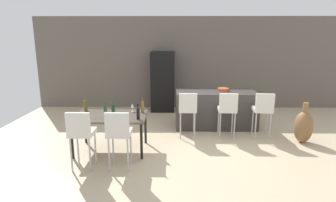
% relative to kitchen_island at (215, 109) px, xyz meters
% --- Properties ---
extents(ground_plane, '(10.00, 10.00, 0.00)m').
position_rel_kitchen_island_xyz_m(ground_plane, '(-0.47, -1.03, -0.46)').
color(ground_plane, '#C6B28E').
extents(back_wall, '(10.00, 0.12, 2.90)m').
position_rel_kitchen_island_xyz_m(back_wall, '(-0.47, 2.06, 0.99)').
color(back_wall, '#665B51').
rests_on(back_wall, ground_plane).
extents(kitchen_island, '(2.01, 0.89, 0.92)m').
position_rel_kitchen_island_xyz_m(kitchen_island, '(0.00, 0.00, 0.00)').
color(kitchen_island, '#383330').
rests_on(kitchen_island, ground_plane).
extents(bar_chair_left, '(0.41, 0.41, 1.05)m').
position_rel_kitchen_island_xyz_m(bar_chair_left, '(-0.76, -0.83, 0.24)').
color(bar_chair_left, silver).
rests_on(bar_chair_left, ground_plane).
extents(bar_chair_middle, '(0.42, 0.42, 1.05)m').
position_rel_kitchen_island_xyz_m(bar_chair_middle, '(0.14, -0.83, 0.24)').
color(bar_chair_middle, silver).
rests_on(bar_chair_middle, ground_plane).
extents(bar_chair_right, '(0.43, 0.43, 1.05)m').
position_rel_kitchen_island_xyz_m(bar_chair_right, '(0.94, -0.83, 0.24)').
color(bar_chair_right, silver).
rests_on(bar_chair_right, ground_plane).
extents(dining_table, '(1.43, 0.94, 0.74)m').
position_rel_kitchen_island_xyz_m(dining_table, '(-2.34, -1.60, 0.22)').
color(dining_table, '#4C4238').
rests_on(dining_table, ground_plane).
extents(dining_chair_near, '(0.41, 0.41, 1.05)m').
position_rel_kitchen_island_xyz_m(dining_chair_near, '(-2.66, -2.43, 0.24)').
color(dining_chair_near, silver).
rests_on(dining_chair_near, ground_plane).
extents(dining_chair_far, '(0.40, 0.40, 1.05)m').
position_rel_kitchen_island_xyz_m(dining_chair_far, '(-2.02, -2.43, 0.24)').
color(dining_chair_far, silver).
rests_on(dining_chair_far, ground_plane).
extents(wine_bottle_left, '(0.06, 0.06, 0.29)m').
position_rel_kitchen_island_xyz_m(wine_bottle_left, '(-1.76, -1.86, 0.39)').
color(wine_bottle_left, black).
rests_on(wine_bottle_left, dining_table).
extents(wine_bottle_end, '(0.07, 0.07, 0.27)m').
position_rel_kitchen_island_xyz_m(wine_bottle_end, '(-2.29, -1.54, 0.39)').
color(wine_bottle_end, '#194723').
rests_on(wine_bottle_end, dining_table).
extents(wine_bottle_right, '(0.06, 0.06, 0.31)m').
position_rel_kitchen_island_xyz_m(wine_bottle_right, '(-1.72, -1.39, 0.40)').
color(wine_bottle_right, brown).
rests_on(wine_bottle_right, dining_table).
extents(wine_bottle_far, '(0.06, 0.06, 0.32)m').
position_rel_kitchen_island_xyz_m(wine_bottle_far, '(-2.38, -1.83, 0.40)').
color(wine_bottle_far, '#194723').
rests_on(wine_bottle_far, dining_table).
extents(wine_bottle_corner, '(0.08, 0.08, 0.28)m').
position_rel_kitchen_island_xyz_m(wine_bottle_corner, '(-2.94, -1.24, 0.39)').
color(wine_bottle_corner, brown).
rests_on(wine_bottle_corner, dining_table).
extents(wine_glass_middle, '(0.07, 0.07, 0.17)m').
position_rel_kitchen_island_xyz_m(wine_glass_middle, '(-2.76, -1.97, 0.40)').
color(wine_glass_middle, silver).
rests_on(wine_glass_middle, dining_table).
extents(wine_glass_near, '(0.07, 0.07, 0.17)m').
position_rel_kitchen_island_xyz_m(wine_glass_near, '(-1.94, -1.31, 0.40)').
color(wine_glass_near, silver).
rests_on(wine_glass_near, dining_table).
extents(refrigerator, '(0.72, 0.68, 1.84)m').
position_rel_kitchen_island_xyz_m(refrigerator, '(-1.40, 1.62, 0.46)').
color(refrigerator, black).
rests_on(refrigerator, ground_plane).
extents(fruit_bowl, '(0.29, 0.29, 0.07)m').
position_rel_kitchen_island_xyz_m(fruit_bowl, '(0.20, 0.08, 0.50)').
color(fruit_bowl, '#C6512D').
rests_on(fruit_bowl, kitchen_island).
extents(floor_vase, '(0.39, 0.39, 0.89)m').
position_rel_kitchen_island_xyz_m(floor_vase, '(1.74, -1.11, -0.10)').
color(floor_vase, brown).
rests_on(floor_vase, ground_plane).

